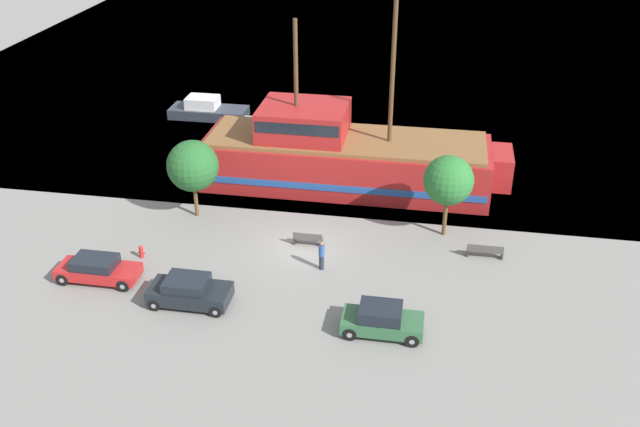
% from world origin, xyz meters
% --- Properties ---
extents(ground_plane, '(160.00, 160.00, 0.00)m').
position_xyz_m(ground_plane, '(0.00, 0.00, 0.00)').
color(ground_plane, gray).
extents(water_surface, '(80.00, 80.00, 0.00)m').
position_xyz_m(water_surface, '(0.00, 44.00, 0.00)').
color(water_surface, '#38667F').
rests_on(water_surface, ground).
extents(pirate_ship, '(20.01, 5.92, 12.25)m').
position_xyz_m(pirate_ship, '(0.95, 8.59, 2.02)').
color(pirate_ship, '#A31E1E').
rests_on(pirate_ship, water_surface).
extents(moored_boat_dockside, '(6.33, 2.43, 1.72)m').
position_xyz_m(moored_boat_dockside, '(-11.86, 19.13, 0.63)').
color(moored_boat_dockside, '#2D333D').
rests_on(moored_boat_dockside, water_surface).
extents(moored_boat_outer, '(6.41, 2.23, 1.67)m').
position_xyz_m(moored_boat_outer, '(-5.98, 14.84, 0.64)').
color(moored_boat_outer, '#B7B2A8').
rests_on(moored_boat_outer, water_surface).
extents(parked_car_curb_front, '(4.05, 1.96, 1.47)m').
position_xyz_m(parked_car_curb_front, '(-4.60, -6.31, 0.73)').
color(parked_car_curb_front, black).
rests_on(parked_car_curb_front, ground_plane).
extents(parked_car_curb_mid, '(3.84, 1.83, 1.49)m').
position_xyz_m(parked_car_curb_mid, '(5.11, -7.01, 0.73)').
color(parked_car_curb_mid, '#2D5B38').
rests_on(parked_car_curb_mid, ground_plane).
extents(parked_car_curb_rear, '(4.30, 1.77, 1.34)m').
position_xyz_m(parked_car_curb_rear, '(-10.06, -5.12, 0.68)').
color(parked_car_curb_rear, '#B21E1E').
rests_on(parked_car_curb_rear, ground_plane).
extents(fire_hydrant, '(0.42, 0.25, 0.76)m').
position_xyz_m(fire_hydrant, '(-8.70, -2.60, 0.41)').
color(fire_hydrant, red).
rests_on(fire_hydrant, ground_plane).
extents(bench_promenade_east, '(1.69, 0.45, 0.85)m').
position_xyz_m(bench_promenade_east, '(0.17, 0.29, 0.44)').
color(bench_promenade_east, '#4C4742').
rests_on(bench_promenade_east, ground_plane).
extents(bench_promenade_west, '(2.00, 0.45, 0.85)m').
position_xyz_m(bench_promenade_west, '(10.11, 0.67, 0.45)').
color(bench_promenade_west, '#4C4742').
rests_on(bench_promenade_west, ground_plane).
extents(pedestrian_walking_near, '(0.32, 0.32, 1.70)m').
position_xyz_m(pedestrian_walking_near, '(1.37, -2.02, 0.86)').
color(pedestrian_walking_near, '#232838').
rests_on(pedestrian_walking_near, ground_plane).
extents(tree_row_east, '(3.11, 3.11, 4.91)m').
position_xyz_m(tree_row_east, '(-7.25, 2.65, 3.35)').
color(tree_row_east, brown).
rests_on(tree_row_east, ground_plane).
extents(tree_row_mideast, '(2.87, 2.87, 4.97)m').
position_xyz_m(tree_row_mideast, '(7.81, 2.90, 3.52)').
color(tree_row_mideast, brown).
rests_on(tree_row_mideast, ground_plane).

